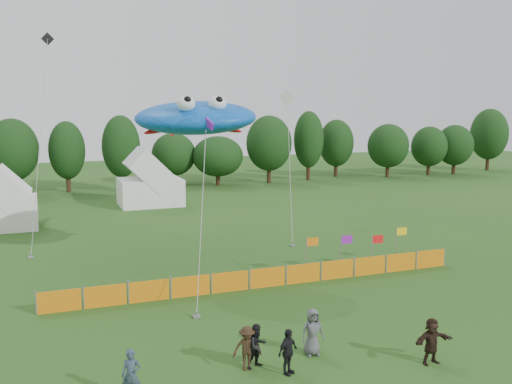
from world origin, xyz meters
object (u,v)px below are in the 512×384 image
object	(u,v)px
tent_left	(7,203)
barrier_fence	(267,277)
spectator_a	(131,375)
spectator_e	(313,332)
tent_right	(150,183)
stingray_kite	(193,118)
spectator_d	(288,352)
spectator_f	(432,341)
spectator_b	(257,346)
spectator_c	(247,348)

from	to	relation	value
tent_left	barrier_fence	distance (m)	23.88
spectator_a	spectator_e	bearing A→B (deg)	27.89
tent_right	spectator_a	bearing A→B (deg)	-101.39
tent_right	stingray_kite	distance (m)	22.65
barrier_fence	spectator_d	distance (m)	9.49
tent_right	stingray_kite	size ratio (longest dim) A/B	0.36
spectator_e	spectator_f	size ratio (longest dim) A/B	1.04
spectator_d	spectator_e	world-z (taller)	spectator_e
barrier_fence	spectator_b	bearing A→B (deg)	-114.26
spectator_a	spectator_f	size ratio (longest dim) A/B	1.00
spectator_a	spectator_f	distance (m)	10.44
spectator_b	stingray_kite	world-z (taller)	stingray_kite
barrier_fence	stingray_kite	world-z (taller)	stingray_kite
tent_left	tent_right	bearing A→B (deg)	27.76
spectator_f	barrier_fence	bearing A→B (deg)	101.78
spectator_e	stingray_kite	size ratio (longest dim) A/B	0.11
tent_left	spectator_f	size ratio (longest dim) A/B	2.54
spectator_d	stingray_kite	size ratio (longest dim) A/B	0.10
tent_left	spectator_b	xyz separation A→B (m)	(9.22, -28.22, -1.11)
spectator_a	stingray_kite	bearing A→B (deg)	86.83
tent_left	spectator_f	distance (m)	33.76
spectator_a	spectator_c	distance (m)	4.14
spectator_a	spectator_c	world-z (taller)	spectator_a
spectator_a	tent_left	bearing A→B (deg)	118.78
spectator_a	spectator_b	distance (m)	4.55
spectator_b	spectator_f	xyz separation A→B (m)	(5.89, -1.94, 0.05)
spectator_e	stingray_kite	xyz separation A→B (m)	(-1.10, 12.54, 7.58)
spectator_d	barrier_fence	bearing A→B (deg)	43.99
spectator_b	spectator_f	distance (m)	6.20
tent_right	barrier_fence	world-z (taller)	tent_right
stingray_kite	tent_right	bearing A→B (deg)	86.19
spectator_a	stingray_kite	distance (m)	16.53
spectator_c	spectator_f	xyz separation A→B (m)	(6.29, -1.89, 0.05)
barrier_fence	spectator_a	world-z (taller)	spectator_a
spectator_c	spectator_f	world-z (taller)	spectator_f
spectator_b	stingray_kite	size ratio (longest dim) A/B	0.10
tent_left	spectator_b	bearing A→B (deg)	-71.90
spectator_c	stingray_kite	bearing A→B (deg)	92.26
spectator_d	spectator_e	distance (m)	1.84
spectator_d	tent_right	bearing A→B (deg)	58.83
spectator_d	spectator_f	size ratio (longest dim) A/B	0.96
barrier_fence	spectator_c	xyz separation A→B (m)	(-4.09, -8.23, 0.29)
barrier_fence	spectator_c	size ratio (longest dim) A/B	13.91
spectator_f	spectator_d	bearing A→B (deg)	167.48
spectator_b	spectator_c	size ratio (longest dim) A/B	1.00
barrier_fence	spectator_e	bearing A→B (deg)	-100.12
spectator_b	spectator_d	distance (m)	1.16
spectator_f	stingray_kite	bearing A→B (deg)	107.27
spectator_c	spectator_e	bearing A→B (deg)	15.36
barrier_fence	spectator_d	xyz separation A→B (m)	(-2.90, -9.04, 0.30)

